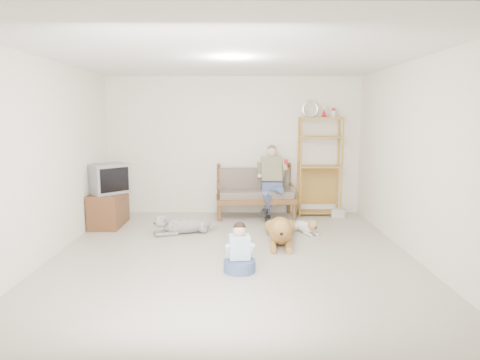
{
  "coord_description": "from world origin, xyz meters",
  "views": [
    {
      "loc": [
        0.08,
        -5.73,
        1.94
      ],
      "look_at": [
        0.11,
        1.0,
        0.93
      ],
      "focal_mm": 32.0,
      "sensor_mm": 36.0,
      "label": 1
    }
  ],
  "objects_px": {
    "etagere": "(320,165)",
    "tv_stand": "(108,209)",
    "golden_retriever": "(280,230)",
    "loveseat": "(255,192)"
  },
  "relations": [
    {
      "from": "loveseat",
      "to": "etagere",
      "type": "relative_size",
      "value": 0.69
    },
    {
      "from": "etagere",
      "to": "tv_stand",
      "type": "relative_size",
      "value": 2.47
    },
    {
      "from": "etagere",
      "to": "loveseat",
      "type": "bearing_deg",
      "value": -174.05
    },
    {
      "from": "etagere",
      "to": "golden_retriever",
      "type": "height_order",
      "value": "etagere"
    },
    {
      "from": "tv_stand",
      "to": "golden_retriever",
      "type": "relative_size",
      "value": 0.59
    },
    {
      "from": "loveseat",
      "to": "etagere",
      "type": "xyz_separation_m",
      "value": [
        1.26,
        0.13,
        0.5
      ]
    },
    {
      "from": "etagere",
      "to": "tv_stand",
      "type": "bearing_deg",
      "value": -167.81
    },
    {
      "from": "etagere",
      "to": "golden_retriever",
      "type": "bearing_deg",
      "value": -116.61
    },
    {
      "from": "loveseat",
      "to": "golden_retriever",
      "type": "relative_size",
      "value": 1.0
    },
    {
      "from": "loveseat",
      "to": "tv_stand",
      "type": "relative_size",
      "value": 1.71
    }
  ]
}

